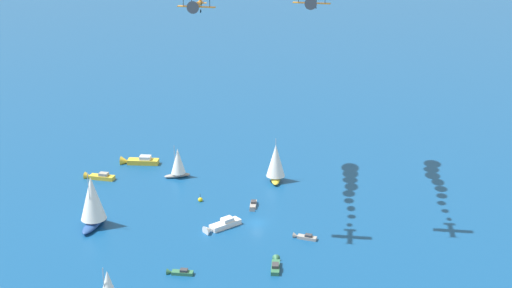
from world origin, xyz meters
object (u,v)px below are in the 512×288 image
at_px(motorboat_far_port, 138,161).
at_px(motorboat_trailing, 276,265).
at_px(sailboat_inshore, 92,201).
at_px(sailboat_outer_ring_a, 108,288).
at_px(sailboat_outer_ring_c, 276,162).
at_px(motorboat_mid_cluster, 179,272).
at_px(motorboat_ahead, 253,206).
at_px(biplane_lead, 312,1).
at_px(motorboat_offshore, 304,237).
at_px(sailboat_outer_ring_b, 178,163).
at_px(biplane_wingman, 196,4).
at_px(marker_buoy, 200,200).
at_px(motorboat_near_centre, 221,226).
at_px(motorboat_far_stbd, 98,177).

bearing_deg(motorboat_far_port, motorboat_trailing, 72.39).
xyz_separation_m(sailboat_inshore, sailboat_outer_ring_a, (17.71, 26.82, -2.19)).
bearing_deg(sailboat_outer_ring_c, sailboat_inshore, -19.05).
bearing_deg(motorboat_mid_cluster, motorboat_ahead, -166.10).
xyz_separation_m(motorboat_trailing, biplane_lead, (-17.48, -5.37, 47.37)).
distance_m(motorboat_ahead, sailboat_outer_ring_a, 46.91).
distance_m(motorboat_mid_cluster, biplane_lead, 57.09).
xyz_separation_m(sailboat_inshore, motorboat_offshore, (-23.65, 38.36, -5.42)).
distance_m(sailboat_outer_ring_b, biplane_wingman, 53.96).
distance_m(sailboat_outer_ring_b, sailboat_outer_ring_c, 24.72).
relative_size(motorboat_trailing, marker_buoy, 2.81).
distance_m(motorboat_trailing, sailboat_outer_ring_b, 50.49).
distance_m(motorboat_offshore, biplane_wingman, 51.70).
xyz_separation_m(motorboat_far_port, sailboat_outer_ring_c, (-13.88, 35.56, 4.18)).
relative_size(motorboat_mid_cluster, sailboat_outer_ring_b, 0.58).
bearing_deg(motorboat_offshore, motorboat_trailing, 11.08).
bearing_deg(biplane_lead, motorboat_offshore, 31.57).
xyz_separation_m(motorboat_far_port, marker_buoy, (6.76, 29.34, -0.40)).
height_order(motorboat_near_centre, sailboat_outer_ring_b, sailboat_outer_ring_b).
xyz_separation_m(motorboat_near_centre, sailboat_outer_ring_a, (33.89, 4.85, 2.93)).
bearing_deg(marker_buoy, motorboat_far_port, -102.98).
xyz_separation_m(motorboat_far_stbd, motorboat_ahead, (-11.71, 40.90, -0.21)).
relative_size(motorboat_trailing, biplane_wingman, 0.85).
xyz_separation_m(motorboat_far_stbd, sailboat_inshore, (16.98, 20.27, 5.19)).
bearing_deg(sailboat_outer_ring_c, marker_buoy, -16.76).
relative_size(motorboat_near_centre, motorboat_trailing, 1.53).
distance_m(sailboat_inshore, sailboat_outer_ring_c, 46.69).
xyz_separation_m(sailboat_outer_ring_a, sailboat_outer_ring_c, (-61.83, -11.59, 1.36)).
bearing_deg(motorboat_far_stbd, sailboat_outer_ring_c, 127.40).
xyz_separation_m(motorboat_far_port, biplane_lead, (1.94, 55.83, 47.05)).
bearing_deg(biplane_lead, sailboat_inshore, -51.44).
distance_m(sailboat_outer_ring_c, biplane_wingman, 53.39).
bearing_deg(sailboat_inshore, biplane_lead, 128.56).
bearing_deg(marker_buoy, motorboat_offshore, 90.34).
relative_size(motorboat_offshore, biplane_lead, 0.74).
height_order(motorboat_trailing, marker_buoy, marker_buoy).
distance_m(sailboat_inshore, biplane_wingman, 48.13).
bearing_deg(sailboat_outer_ring_b, biplane_lead, 86.75).
distance_m(motorboat_near_centre, sailboat_outer_ring_c, 29.06).
bearing_deg(sailboat_inshore, motorboat_far_stbd, -129.94).
relative_size(motorboat_near_centre, sailboat_outer_ring_b, 1.06).
bearing_deg(sailboat_outer_ring_c, motorboat_ahead, 19.28).
xyz_separation_m(marker_buoy, biplane_lead, (-4.82, 26.49, 47.46)).
bearing_deg(marker_buoy, sailboat_outer_ring_c, 163.24).
distance_m(motorboat_near_centre, sailboat_inshore, 27.76).
relative_size(motorboat_mid_cluster, marker_buoy, 2.34).
distance_m(motorboat_far_stbd, motorboat_trailing, 61.46).
bearing_deg(motorboat_far_stbd, motorboat_near_centre, 88.92).
distance_m(sailboat_outer_ring_a, sailboat_outer_ring_b, 58.11).
relative_size(motorboat_offshore, sailboat_outer_ring_b, 0.60).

